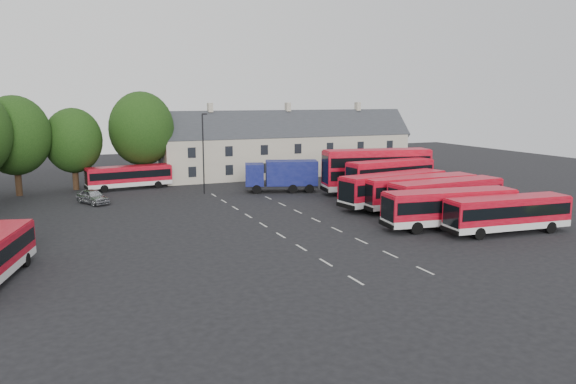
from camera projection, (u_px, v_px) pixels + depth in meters
name	position (u px, v px, depth m)	size (l,w,h in m)	color
ground	(272.00, 230.00, 46.23)	(140.00, 140.00, 0.00)	black
lane_markings	(290.00, 222.00, 49.00)	(5.15, 33.80, 0.01)	beige
treeline	(2.00, 140.00, 54.83)	(29.92, 32.59, 12.01)	black
terrace_houses	(288.00, 148.00, 78.20)	(35.70, 7.13, 10.06)	beige
bus_row_a	(508.00, 211.00, 44.78)	(10.70, 3.29, 2.98)	silver
bus_row_b	(450.00, 205.00, 46.52)	(11.59, 3.88, 3.21)	silver
bus_row_c	(446.00, 194.00, 51.66)	(11.75, 3.51, 3.28)	silver
bus_row_d	(419.00, 190.00, 54.02)	(11.77, 2.82, 3.32)	silver
bus_row_e	(394.00, 187.00, 55.66)	(12.19, 4.64, 3.37)	silver
bus_dd_south	(390.00, 177.00, 59.92)	(10.33, 3.43, 4.16)	silver
bus_dd_north	(377.00, 168.00, 63.34)	(12.49, 4.75, 5.00)	silver
bus_north	(129.00, 175.00, 66.41)	(9.97, 3.33, 2.77)	silver
box_truck	(282.00, 174.00, 64.50)	(8.62, 4.98, 3.60)	black
silver_car	(93.00, 197.00, 57.44)	(1.76, 4.38, 1.49)	#A6A8AE
lamppost	(203.00, 151.00, 62.80)	(0.63, 0.27, 9.03)	black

